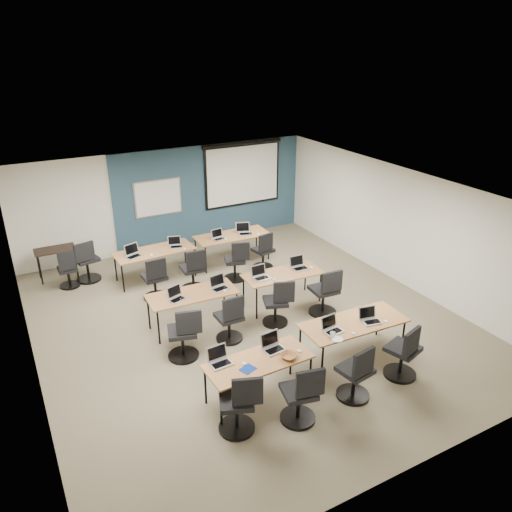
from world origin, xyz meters
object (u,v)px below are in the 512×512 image
laptop_8 (133,253)px  task_chair_8 (155,282)px  laptop_1 (272,345)px  task_chair_9 (194,273)px  task_chair_3 (404,356)px  spare_chair_b (68,272)px  laptop_10 (218,237)px  training_table_back_left (154,252)px  training_table_front_left (259,363)px  training_table_front_right (354,324)px  task_chair_2 (356,377)px  task_chair_0 (239,408)px  task_chair_10 (236,264)px  laptop_9 (176,244)px  laptop_4 (176,296)px  training_table_mid_right (283,275)px  utility_table (55,253)px  task_chair_5 (230,322)px  laptop_0 (219,359)px  task_chair_7 (325,295)px  laptop_5 (219,285)px  laptop_7 (299,265)px  training_table_mid_left (192,296)px  task_chair_6 (277,306)px  spare_chair_a (87,264)px  training_table_back_right (232,237)px  laptop_2 (332,328)px  task_chair_4 (184,338)px  laptop_11 (244,231)px  laptop_6 (260,275)px  projector_screen (243,171)px  task_chair_11 (264,254)px  task_chair_1 (301,399)px

laptop_8 → task_chair_8: size_ratio=0.35×
laptop_1 → task_chair_9: 3.82m
task_chair_3 → spare_chair_b: bearing=108.7°
laptop_10 → training_table_back_left: bearing=170.5°
training_table_front_left → training_table_front_right: 2.04m
task_chair_2 → task_chair_0: bearing=164.0°
task_chair_9 → task_chair_10: (1.09, 0.03, -0.02)m
laptop_9 → task_chair_10: size_ratio=0.32×
laptop_4 → laptop_8: bearing=74.9°
training_table_mid_right → task_chair_10: task_chair_10 is taller
task_chair_2 → utility_table: (-3.49, 6.88, 0.24)m
task_chair_5 → utility_table: size_ratio=1.08×
laptop_0 → task_chair_7: (3.05, 1.45, -0.36)m
laptop_8 → laptop_5: bearing=-84.4°
training_table_back_left → task_chair_2: bearing=-78.7°
training_table_back_left → laptop_7: laptop_7 is taller
training_table_mid_left → task_chair_6: bearing=-24.0°
training_table_front_right → task_chair_5: (-1.70, 1.52, -0.28)m
laptop_0 → spare_chair_a: spare_chair_a is taller
task_chair_6 → task_chair_10: 2.20m
laptop_5 → task_chair_10: task_chair_10 is taller
training_table_back_right → laptop_1: (-1.63, -4.84, 0.11)m
training_table_front_left → task_chair_6: (1.42, 1.81, -0.27)m
utility_table → spare_chair_a: spare_chair_a is taller
laptop_4 → laptop_2: bearing=-69.1°
task_chair_4 → laptop_11: (2.94, 3.36, 0.37)m
laptop_11 → utility_table: bearing=-175.3°
laptop_4 → task_chair_10: task_chair_10 is taller
training_table_front_right → spare_chair_a: size_ratio=1.83×
task_chair_2 → laptop_6: size_ratio=2.99×
laptop_4 → utility_table: (-1.69, 3.65, -0.13)m
projector_screen → task_chair_4: projector_screen is taller
laptop_0 → task_chair_7: 3.39m
task_chair_11 → laptop_1: bearing=-127.9°
task_chair_3 → task_chair_9: 5.03m
task_chair_0 → laptop_5: 3.22m
projector_screen → training_table_front_left: bearing=-115.2°
task_chair_4 → laptop_5: bearing=55.4°
laptop_0 → laptop_4: laptop_0 is taller
training_table_mid_left → laptop_7: bearing=2.2°
training_table_front_left → training_table_back_right: bearing=66.5°
task_chair_2 → task_chair_9: (-0.86, 4.71, 0.01)m
task_chair_7 → task_chair_0: bearing=-140.8°
task_chair_0 → spare_chair_a: bearing=119.7°
task_chair_5 → task_chair_4: bearing=-173.7°
task_chair_1 → laptop_6: size_ratio=3.00×
projector_screen → laptop_1: 7.16m
task_chair_5 → laptop_10: bearing=68.4°
laptop_2 → task_chair_9: size_ratio=0.32×
projector_screen → training_table_back_right: size_ratio=1.28×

